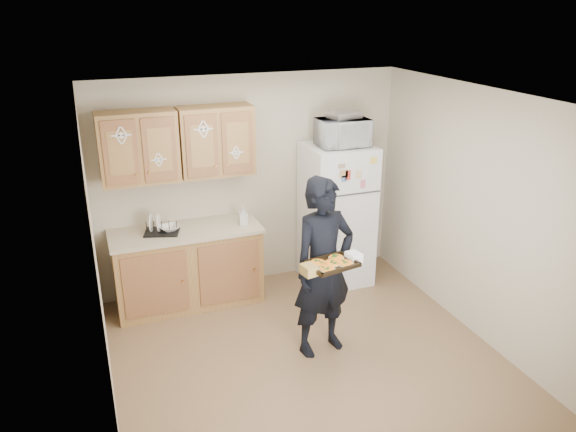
% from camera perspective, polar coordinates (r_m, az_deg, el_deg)
% --- Properties ---
extents(floor, '(3.60, 3.60, 0.00)m').
position_cam_1_polar(floor, '(5.62, 2.01, -14.22)').
color(floor, brown).
rests_on(floor, ground).
extents(ceiling, '(3.60, 3.60, 0.00)m').
position_cam_1_polar(ceiling, '(4.64, 2.41, 11.84)').
color(ceiling, silver).
rests_on(ceiling, wall_back).
extents(wall_back, '(3.60, 0.04, 2.50)m').
position_cam_1_polar(wall_back, '(6.59, -3.84, 3.42)').
color(wall_back, '#BFB39B').
rests_on(wall_back, floor).
extents(wall_front, '(3.60, 0.04, 2.50)m').
position_cam_1_polar(wall_front, '(3.61, 13.52, -13.13)').
color(wall_front, '#BFB39B').
rests_on(wall_front, floor).
extents(wall_left, '(0.04, 3.60, 2.50)m').
position_cam_1_polar(wall_left, '(4.67, -18.76, -5.41)').
color(wall_left, '#BFB39B').
rests_on(wall_left, floor).
extents(wall_right, '(0.04, 3.60, 2.50)m').
position_cam_1_polar(wall_right, '(5.89, 18.59, 0.13)').
color(wall_right, '#BFB39B').
rests_on(wall_right, floor).
extents(refrigerator, '(0.75, 0.70, 1.70)m').
position_cam_1_polar(refrigerator, '(6.72, 4.95, 0.12)').
color(refrigerator, white).
rests_on(refrigerator, floor).
extents(base_cabinet, '(1.60, 0.60, 0.86)m').
position_cam_1_polar(base_cabinet, '(6.43, -10.11, -5.24)').
color(base_cabinet, brown).
rests_on(base_cabinet, floor).
extents(countertop, '(1.64, 0.64, 0.04)m').
position_cam_1_polar(countertop, '(6.24, -10.37, -1.54)').
color(countertop, '#BEAD92').
rests_on(countertop, base_cabinet).
extents(upper_cab_left, '(0.80, 0.33, 0.75)m').
position_cam_1_polar(upper_cab_left, '(6.03, -14.96, 6.75)').
color(upper_cab_left, brown).
rests_on(upper_cab_left, wall_back).
extents(upper_cab_right, '(0.80, 0.33, 0.75)m').
position_cam_1_polar(upper_cab_right, '(6.16, -7.32, 7.58)').
color(upper_cab_right, brown).
rests_on(upper_cab_right, wall_back).
extents(cereal_box, '(0.20, 0.07, 0.32)m').
position_cam_1_polar(cereal_box, '(7.40, 7.60, -3.74)').
color(cereal_box, '#C99347').
rests_on(cereal_box, floor).
extents(person, '(0.71, 0.54, 1.77)m').
position_cam_1_polar(person, '(5.32, 3.63, -5.26)').
color(person, black).
rests_on(person, floor).
extents(baking_tray, '(0.47, 0.38, 0.04)m').
position_cam_1_polar(baking_tray, '(4.98, 4.47, -4.94)').
color(baking_tray, black).
rests_on(baking_tray, person).
extents(pizza_front_left, '(0.14, 0.14, 0.02)m').
position_cam_1_polar(pizza_front_left, '(4.87, 4.00, -5.34)').
color(pizza_front_left, orange).
rests_on(pizza_front_left, baking_tray).
extents(pizza_front_right, '(0.14, 0.14, 0.02)m').
position_cam_1_polar(pizza_front_right, '(4.98, 5.88, -4.80)').
color(pizza_front_right, orange).
rests_on(pizza_front_right, baking_tray).
extents(pizza_back_left, '(0.14, 0.14, 0.02)m').
position_cam_1_polar(pizza_back_left, '(4.97, 3.07, -4.73)').
color(pizza_back_left, orange).
rests_on(pizza_back_left, baking_tray).
extents(pizza_back_right, '(0.14, 0.14, 0.02)m').
position_cam_1_polar(pizza_back_right, '(5.08, 4.92, -4.21)').
color(pizza_back_right, orange).
rests_on(pizza_back_right, baking_tray).
extents(pizza_center, '(0.14, 0.14, 0.02)m').
position_cam_1_polar(pizza_center, '(4.97, 4.47, -4.77)').
color(pizza_center, orange).
rests_on(pizza_center, baking_tray).
extents(microwave, '(0.57, 0.39, 0.31)m').
position_cam_1_polar(microwave, '(6.39, 5.57, 8.44)').
color(microwave, white).
rests_on(microwave, refrigerator).
extents(foil_pan, '(0.38, 0.30, 0.07)m').
position_cam_1_polar(foil_pan, '(6.39, 5.73, 10.19)').
color(foil_pan, silver).
rests_on(foil_pan, microwave).
extents(dish_rack, '(0.42, 0.36, 0.14)m').
position_cam_1_polar(dish_rack, '(6.18, -12.72, -1.06)').
color(dish_rack, black).
rests_on(dish_rack, countertop).
extents(bowl, '(0.24, 0.24, 0.05)m').
position_cam_1_polar(bowl, '(6.20, -11.94, -1.20)').
color(bowl, silver).
rests_on(bowl, dish_rack).
extents(soap_bottle, '(0.09, 0.09, 0.20)m').
position_cam_1_polar(soap_bottle, '(6.28, -4.61, 0.06)').
color(soap_bottle, white).
rests_on(soap_bottle, countertop).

